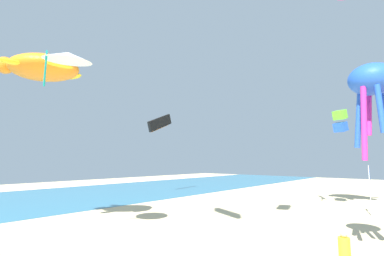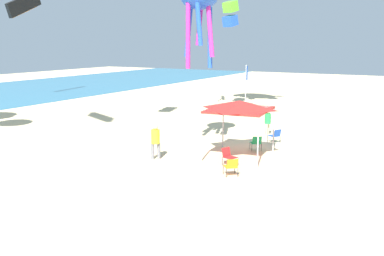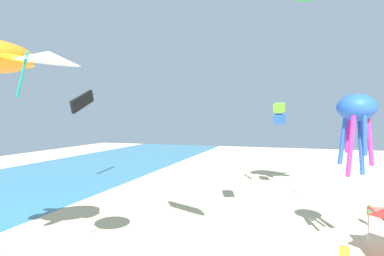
{
  "view_description": "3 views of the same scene",
  "coord_description": "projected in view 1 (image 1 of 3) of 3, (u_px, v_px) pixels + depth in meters",
  "views": [
    {
      "loc": [
        -16.34,
        0.35,
        4.42
      ],
      "look_at": [
        -0.4,
        13.99,
        6.8
      ],
      "focal_mm": 26.46,
      "sensor_mm": 36.0,
      "label": 1
    },
    {
      "loc": [
        -21.83,
        -8.87,
        5.77
      ],
      "look_at": [
        -1.66,
        2.52,
        1.22
      ],
      "focal_mm": 41.25,
      "sensor_mm": 36.0,
      "label": 2
    },
    {
      "loc": [
        -19.7,
        5.68,
        7.53
      ],
      "look_at": [
        -0.4,
        11.93,
        6.87
      ],
      "focal_mm": 28.47,
      "sensor_mm": 36.0,
      "label": 3
    }
  ],
  "objects": [
    {
      "name": "banner_flag",
      "position": [
        370.0,
        185.0,
        22.67
      ],
      "size": [
        0.36,
        0.06,
        4.0
      ],
      "color": "silver",
      "rests_on": "ground"
    },
    {
      "name": "kite_turtle_orange",
      "position": [
        42.0,
        68.0,
        18.7
      ],
      "size": [
        5.7,
        5.69,
        1.65
      ],
      "rotation": [
        0.0,
        0.0,
        2.35
      ],
      "color": "orange"
    },
    {
      "name": "kite_box_lime",
      "position": [
        340.0,
        121.0,
        26.14
      ],
      "size": [
        1.3,
        1.18,
        2.16
      ],
      "rotation": [
        0.0,
        0.0,
        4.45
      ],
      "color": "#66D82D"
    },
    {
      "name": "kite_parafoil_black",
      "position": [
        160.0,
        123.0,
        38.63
      ],
      "size": [
        4.99,
        1.16,
        2.98
      ],
      "rotation": [
        0.0,
        0.0,
        3.3
      ],
      "color": "black"
    },
    {
      "name": "kite_delta_white",
      "position": [
        68.0,
        57.0,
        15.59
      ],
      "size": [
        3.32,
        3.34,
        2.11
      ],
      "rotation": [
        0.0,
        0.0,
        5.95
      ],
      "color": "white"
    },
    {
      "name": "ocean_strip",
      "position": [
        62.0,
        197.0,
        34.21
      ],
      "size": [
        120.0,
        22.48,
        0.02
      ],
      "primitive_type": "cube",
      "color": "teal",
      "rests_on": "ground"
    },
    {
      "name": "person_near_umbrella",
      "position": [
        345.0,
        250.0,
        10.66
      ],
      "size": [
        0.42,
        0.42,
        1.76
      ],
      "rotation": [
        0.0,
        0.0,
        2.28
      ],
      "color": "slate",
      "rests_on": "ground"
    },
    {
      "name": "kite_octopus_blue",
      "position": [
        372.0,
        84.0,
        12.98
      ],
      "size": [
        2.01,
        2.01,
        4.46
      ],
      "rotation": [
        0.0,
        0.0,
        3.62
      ],
      "color": "blue"
    }
  ]
}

